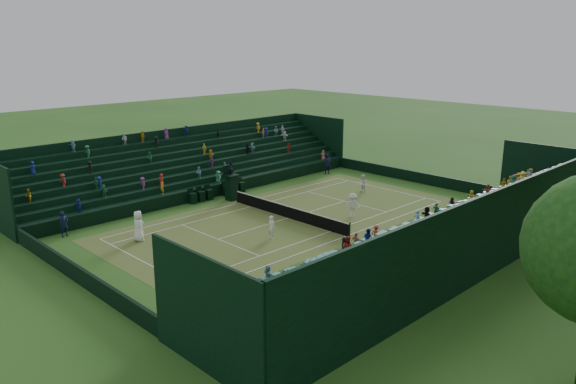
# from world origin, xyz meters

# --- Properties ---
(ground) EXTENTS (160.00, 160.00, 0.00)m
(ground) POSITION_xyz_m (0.00, 0.00, 0.00)
(ground) COLOR #29571B
(ground) RESTS_ON ground
(court_surface) EXTENTS (12.97, 26.77, 0.01)m
(court_surface) POSITION_xyz_m (0.00, 0.00, 0.01)
(court_surface) COLOR #3C7426
(court_surface) RESTS_ON ground
(perimeter_wall_north) EXTENTS (17.17, 0.20, 1.00)m
(perimeter_wall_north) POSITION_xyz_m (0.00, 15.88, 0.50)
(perimeter_wall_north) COLOR black
(perimeter_wall_north) RESTS_ON ground
(perimeter_wall_south) EXTENTS (17.17, 0.20, 1.00)m
(perimeter_wall_south) POSITION_xyz_m (0.00, -15.88, 0.50)
(perimeter_wall_south) COLOR black
(perimeter_wall_south) RESTS_ON ground
(perimeter_wall_east) EXTENTS (0.20, 31.77, 1.00)m
(perimeter_wall_east) POSITION_xyz_m (8.48, 0.00, 0.50)
(perimeter_wall_east) COLOR black
(perimeter_wall_east) RESTS_ON ground
(perimeter_wall_west) EXTENTS (0.20, 31.77, 1.00)m
(perimeter_wall_west) POSITION_xyz_m (-8.48, 0.00, 0.50)
(perimeter_wall_west) COLOR black
(perimeter_wall_west) RESTS_ON ground
(north_grandstand) EXTENTS (6.60, 32.00, 4.90)m
(north_grandstand) POSITION_xyz_m (12.66, 0.00, 1.55)
(north_grandstand) COLOR black
(north_grandstand) RESTS_ON ground
(south_grandstand) EXTENTS (6.60, 32.00, 4.90)m
(south_grandstand) POSITION_xyz_m (-12.66, 0.00, 1.55)
(south_grandstand) COLOR black
(south_grandstand) RESTS_ON ground
(tennis_net) EXTENTS (11.67, 0.10, 1.06)m
(tennis_net) POSITION_xyz_m (0.00, 0.00, 0.53)
(tennis_net) COLOR black
(tennis_net) RESTS_ON ground
(umpire_chair) EXTENTS (1.01, 1.01, 3.16)m
(umpire_chair) POSITION_xyz_m (-6.70, 0.17, 1.35)
(umpire_chair) COLOR black
(umpire_chair) RESTS_ON ground
(courtside_chairs) EXTENTS (0.57, 5.54, 1.23)m
(courtside_chairs) POSITION_xyz_m (-8.10, -0.19, 0.47)
(courtside_chairs) COLOR black
(courtside_chairs) RESTS_ON ground
(player_near_west) EXTENTS (1.05, 0.74, 2.02)m
(player_near_west) POSITION_xyz_m (-3.39, -10.18, 1.01)
(player_near_west) COLOR white
(player_near_west) RESTS_ON ground
(player_near_east) EXTENTS (0.60, 0.42, 1.58)m
(player_near_east) POSITION_xyz_m (2.34, -3.79, 0.79)
(player_near_east) COLOR white
(player_near_east) RESTS_ON ground
(player_far_west) EXTENTS (0.84, 0.69, 1.59)m
(player_far_west) POSITION_xyz_m (-0.58, 9.48, 0.80)
(player_far_west) COLOR white
(player_far_west) RESTS_ON ground
(player_far_east) EXTENTS (1.32, 1.21, 1.78)m
(player_far_east) POSITION_xyz_m (3.01, 3.68, 0.89)
(player_far_east) COLOR white
(player_far_east) RESTS_ON ground
(line_judge_north) EXTENTS (0.67, 0.83, 1.98)m
(line_judge_north) POSITION_xyz_m (-7.39, 12.63, 0.99)
(line_judge_north) COLOR black
(line_judge_north) RESTS_ON ground
(line_judge_south) EXTENTS (0.54, 0.71, 1.73)m
(line_judge_south) POSITION_xyz_m (-7.58, -13.27, 0.87)
(line_judge_south) COLOR black
(line_judge_south) RESTS_ON ground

